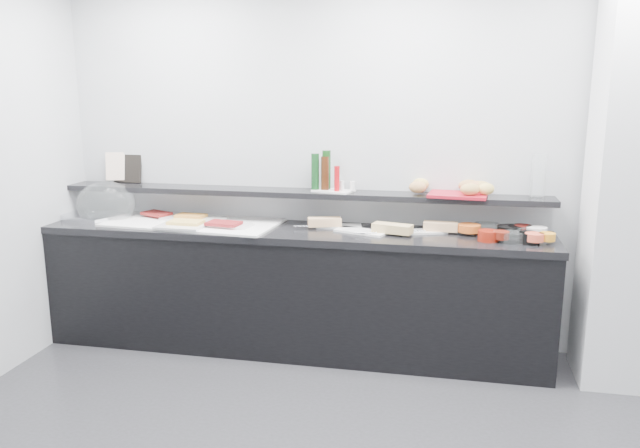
% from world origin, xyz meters
% --- Properties ---
extents(back_wall, '(5.00, 0.02, 2.70)m').
position_xyz_m(back_wall, '(0.00, 2.00, 1.35)').
color(back_wall, '#B2B5B9').
rests_on(back_wall, ground).
extents(column, '(0.50, 0.50, 2.70)m').
position_xyz_m(column, '(1.50, 1.65, 1.35)').
color(column, silver).
rests_on(column, ground).
extents(buffet_cabinet, '(3.60, 0.60, 0.85)m').
position_xyz_m(buffet_cabinet, '(-0.70, 1.70, 0.42)').
color(buffet_cabinet, black).
rests_on(buffet_cabinet, ground).
extents(counter_top, '(3.62, 0.62, 0.05)m').
position_xyz_m(counter_top, '(-0.70, 1.70, 0.88)').
color(counter_top, black).
rests_on(counter_top, buffet_cabinet).
extents(wall_shelf, '(3.60, 0.25, 0.04)m').
position_xyz_m(wall_shelf, '(-0.70, 1.88, 1.13)').
color(wall_shelf, black).
rests_on(wall_shelf, back_wall).
extents(cloche_base, '(0.55, 0.45, 0.04)m').
position_xyz_m(cloche_base, '(-2.31, 1.73, 0.92)').
color(cloche_base, silver).
rests_on(cloche_base, counter_top).
extents(cloche_dome, '(0.51, 0.43, 0.34)m').
position_xyz_m(cloche_dome, '(-2.16, 1.72, 1.03)').
color(cloche_dome, silver).
rests_on(cloche_dome, cloche_base).
extents(linen_runner, '(1.31, 0.70, 0.01)m').
position_xyz_m(linen_runner, '(-1.47, 1.73, 0.91)').
color(linen_runner, white).
rests_on(linen_runner, counter_top).
extents(platter_meat_a, '(0.38, 0.31, 0.01)m').
position_xyz_m(platter_meat_a, '(-1.60, 1.83, 0.92)').
color(platter_meat_a, white).
rests_on(platter_meat_a, linen_runner).
extents(food_meat_a, '(0.25, 0.21, 0.02)m').
position_xyz_m(food_meat_a, '(-1.81, 1.84, 0.94)').
color(food_meat_a, maroon).
rests_on(food_meat_a, platter_meat_a).
extents(platter_salmon, '(0.37, 0.32, 0.01)m').
position_xyz_m(platter_salmon, '(-1.43, 1.82, 0.92)').
color(platter_salmon, silver).
rests_on(platter_salmon, linen_runner).
extents(food_salmon, '(0.22, 0.15, 0.02)m').
position_xyz_m(food_salmon, '(-1.51, 1.80, 0.94)').
color(food_salmon, orange).
rests_on(food_salmon, platter_salmon).
extents(platter_cheese, '(0.34, 0.24, 0.01)m').
position_xyz_m(platter_cheese, '(-1.47, 1.53, 0.92)').
color(platter_cheese, silver).
rests_on(platter_cheese, linen_runner).
extents(food_cheese, '(0.24, 0.16, 0.02)m').
position_xyz_m(food_cheese, '(-1.46, 1.58, 0.94)').
color(food_cheese, '#F0C45D').
rests_on(food_cheese, platter_cheese).
extents(platter_meat_b, '(0.30, 0.23, 0.01)m').
position_xyz_m(platter_meat_b, '(-1.13, 1.63, 0.92)').
color(platter_meat_b, white).
rests_on(platter_meat_b, linen_runner).
extents(food_meat_b, '(0.25, 0.18, 0.02)m').
position_xyz_m(food_meat_b, '(-1.18, 1.60, 0.94)').
color(food_meat_b, maroon).
rests_on(food_meat_b, platter_meat_b).
extents(sandwich_plate_left, '(0.34, 0.19, 0.01)m').
position_xyz_m(sandwich_plate_left, '(-0.39, 1.82, 0.91)').
color(sandwich_plate_left, white).
rests_on(sandwich_plate_left, counter_top).
extents(sandwich_food_left, '(0.25, 0.16, 0.06)m').
position_xyz_m(sandwich_food_left, '(-0.48, 1.77, 0.94)').
color(sandwich_food_left, '#E1AB76').
rests_on(sandwich_food_left, sandwich_plate_left).
extents(tongs_left, '(0.16, 0.03, 0.01)m').
position_xyz_m(tongs_left, '(-0.62, 1.72, 0.92)').
color(tongs_left, silver).
rests_on(tongs_left, sandwich_plate_left).
extents(sandwich_plate_mid, '(0.39, 0.27, 0.01)m').
position_xyz_m(sandwich_plate_mid, '(-0.20, 1.69, 0.91)').
color(sandwich_plate_mid, white).
rests_on(sandwich_plate_mid, counter_top).
extents(sandwich_food_mid, '(0.29, 0.17, 0.06)m').
position_xyz_m(sandwich_food_mid, '(0.01, 1.66, 0.94)').
color(sandwich_food_mid, tan).
rests_on(sandwich_food_mid, sandwich_plate_mid).
extents(tongs_mid, '(0.15, 0.06, 0.01)m').
position_xyz_m(tongs_mid, '(-0.17, 1.60, 0.92)').
color(tongs_mid, '#B8BABF').
rests_on(tongs_mid, sandwich_plate_mid).
extents(sandwich_plate_right, '(0.35, 0.24, 0.01)m').
position_xyz_m(sandwich_plate_right, '(0.21, 1.77, 0.91)').
color(sandwich_plate_right, silver).
rests_on(sandwich_plate_right, counter_top).
extents(sandwich_food_right, '(0.23, 0.09, 0.06)m').
position_xyz_m(sandwich_food_right, '(0.33, 1.79, 0.94)').
color(sandwich_food_right, tan).
rests_on(sandwich_food_right, sandwich_plate_right).
extents(tongs_right, '(0.16, 0.06, 0.01)m').
position_xyz_m(tongs_right, '(0.20, 1.74, 0.92)').
color(tongs_right, '#B2B3B9').
rests_on(tongs_right, sandwich_plate_right).
extents(bowl_glass_fruit, '(0.20, 0.20, 0.07)m').
position_xyz_m(bowl_glass_fruit, '(0.65, 1.83, 0.94)').
color(bowl_glass_fruit, white).
rests_on(bowl_glass_fruit, counter_top).
extents(fill_glass_fruit, '(0.20, 0.20, 0.05)m').
position_xyz_m(fill_glass_fruit, '(0.52, 1.77, 0.95)').
color(fill_glass_fruit, '#CD571B').
rests_on(fill_glass_fruit, bowl_glass_fruit).
extents(bowl_black_jam, '(0.17, 0.17, 0.07)m').
position_xyz_m(bowl_black_jam, '(0.79, 1.78, 0.94)').
color(bowl_black_jam, black).
rests_on(bowl_black_jam, counter_top).
extents(fill_black_jam, '(0.12, 0.12, 0.05)m').
position_xyz_m(fill_black_jam, '(0.88, 1.82, 0.95)').
color(fill_black_jam, '#61120D').
rests_on(fill_black_jam, bowl_black_jam).
extents(bowl_glass_cream, '(0.21, 0.21, 0.07)m').
position_xyz_m(bowl_glass_cream, '(0.87, 1.80, 0.94)').
color(bowl_glass_cream, white).
rests_on(bowl_glass_cream, counter_top).
extents(fill_glass_cream, '(0.17, 0.17, 0.05)m').
position_xyz_m(fill_glass_cream, '(0.96, 1.78, 0.95)').
color(fill_glass_cream, white).
rests_on(fill_glass_cream, bowl_glass_cream).
extents(bowl_red_jam, '(0.18, 0.18, 0.07)m').
position_xyz_m(bowl_red_jam, '(0.64, 1.61, 0.94)').
color(bowl_red_jam, maroon).
rests_on(bowl_red_jam, counter_top).
extents(fill_red_jam, '(0.13, 0.13, 0.05)m').
position_xyz_m(fill_red_jam, '(0.72, 1.59, 0.95)').
color(fill_red_jam, '#5D170D').
rests_on(fill_red_jam, bowl_red_jam).
extents(bowl_glass_salmon, '(0.18, 0.18, 0.07)m').
position_xyz_m(bowl_glass_salmon, '(0.79, 1.60, 0.94)').
color(bowl_glass_salmon, white).
rests_on(bowl_glass_salmon, counter_top).
extents(fill_glass_salmon, '(0.15, 0.15, 0.05)m').
position_xyz_m(fill_glass_salmon, '(0.93, 1.58, 0.95)').
color(fill_glass_salmon, '#E25337').
rests_on(fill_glass_salmon, bowl_glass_salmon).
extents(bowl_black_fruit, '(0.15, 0.15, 0.07)m').
position_xyz_m(bowl_black_fruit, '(0.90, 1.61, 0.94)').
color(bowl_black_fruit, black).
rests_on(bowl_black_fruit, counter_top).
extents(fill_black_fruit, '(0.14, 0.14, 0.05)m').
position_xyz_m(fill_black_fruit, '(1.01, 1.61, 0.95)').
color(fill_black_fruit, orange).
rests_on(fill_black_fruit, bowl_black_fruit).
extents(framed_print, '(0.22, 0.07, 0.26)m').
position_xyz_m(framed_print, '(-2.11, 1.99, 1.28)').
color(framed_print, black).
rests_on(framed_print, wall_shelf).
extents(print_art, '(0.20, 0.11, 0.22)m').
position_xyz_m(print_art, '(-2.18, 1.97, 1.28)').
color(print_art, beige).
rests_on(print_art, framed_print).
extents(condiment_tray, '(0.32, 0.25, 0.01)m').
position_xyz_m(condiment_tray, '(-0.44, 1.88, 1.16)').
color(condiment_tray, white).
rests_on(condiment_tray, wall_shelf).
extents(bottle_green_a, '(0.07, 0.07, 0.26)m').
position_xyz_m(bottle_green_a, '(-0.57, 1.88, 1.29)').
color(bottle_green_a, '#103B17').
rests_on(bottle_green_a, condiment_tray).
extents(bottle_brown, '(0.07, 0.07, 0.24)m').
position_xyz_m(bottle_brown, '(-0.50, 1.87, 1.28)').
color(bottle_brown, '#38190A').
rests_on(bottle_brown, condiment_tray).
extents(bottle_green_b, '(0.06, 0.06, 0.28)m').
position_xyz_m(bottle_green_b, '(-0.50, 1.92, 1.30)').
color(bottle_green_b, '#0F3912').
rests_on(bottle_green_b, condiment_tray).
extents(bottle_hot, '(0.04, 0.04, 0.18)m').
position_xyz_m(bottle_hot, '(-0.41, 1.83, 1.25)').
color(bottle_hot, '#B70D13').
rests_on(bottle_hot, condiment_tray).
extents(shaker_salt, '(0.04, 0.04, 0.07)m').
position_xyz_m(shaker_salt, '(-0.30, 1.86, 1.20)').
color(shaker_salt, white).
rests_on(shaker_salt, condiment_tray).
extents(shaker_pepper, '(0.04, 0.04, 0.07)m').
position_xyz_m(shaker_pepper, '(-0.37, 1.87, 1.20)').
color(shaker_pepper, silver).
rests_on(shaker_pepper, condiment_tray).
extents(bread_tray, '(0.42, 0.31, 0.02)m').
position_xyz_m(bread_tray, '(0.44, 1.85, 1.16)').
color(bread_tray, '#A41122').
rests_on(bread_tray, wall_shelf).
extents(bread_roll_nw, '(0.13, 0.09, 0.08)m').
position_xyz_m(bread_roll_nw, '(0.18, 1.97, 1.21)').
color(bread_roll_nw, gold).
rests_on(bread_roll_nw, bread_tray).
extents(bread_roll_n, '(0.18, 0.15, 0.08)m').
position_xyz_m(bread_roll_n, '(0.52, 1.97, 1.21)').
color(bread_roll_n, '#AE7842').
rests_on(bread_roll_n, bread_tray).
extents(bread_roll_ne, '(0.14, 0.10, 0.08)m').
position_xyz_m(bread_roll_ne, '(0.57, 1.92, 1.21)').
color(bread_roll_ne, '#BA7A47').
rests_on(bread_roll_ne, bread_tray).
extents(bread_roll_sw, '(0.12, 0.08, 0.08)m').
position_xyz_m(bread_roll_sw, '(0.17, 1.81, 1.21)').
color(bread_roll_sw, '#B57C45').
rests_on(bread_roll_sw, bread_tray).
extents(bread_roll_s, '(0.15, 0.12, 0.08)m').
position_xyz_m(bread_roll_s, '(0.52, 1.79, 1.21)').
color(bread_roll_s, '#B38844').
rests_on(bread_roll_s, bread_tray).
extents(bread_roll_se, '(0.14, 0.12, 0.08)m').
position_xyz_m(bread_roll_se, '(0.63, 1.82, 1.21)').
color(bread_roll_se, '#D8B252').
rests_on(bread_roll_se, bread_tray).
extents(bread_roll_mide, '(0.14, 0.09, 0.08)m').
position_xyz_m(bread_roll_mide, '(0.59, 1.92, 1.21)').
color(bread_roll_mide, '#B78F45').
rests_on(bread_roll_mide, bread_tray).
extents(carafe, '(0.11, 0.11, 0.30)m').
position_xyz_m(carafe, '(0.97, 1.90, 1.30)').
color(carafe, white).
rests_on(carafe, wall_shelf).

